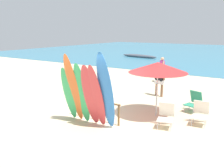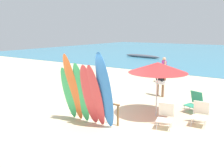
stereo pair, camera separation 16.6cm
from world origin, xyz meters
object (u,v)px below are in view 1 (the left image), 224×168
at_px(beachgoer_by_water, 160,78).
at_px(beach_umbrella, 158,67).
at_px(beachgoer_photographing, 162,68).
at_px(surfboard_blue_5, 106,92).
at_px(surfboard_green_0, 69,94).
at_px(distant_boat, 139,56).
at_px(surfboard_green_2, 82,94).
at_px(beachgoer_midbeach, 102,79).
at_px(surfboard_red_3, 90,96).
at_px(beach_chair_red, 194,101).
at_px(beach_chair_striped, 200,112).
at_px(surfboard_red_4, 97,97).
at_px(beach_chair_blue, 166,114).
at_px(surfboard_orange_1, 73,88).
at_px(surfboard_rack, 96,105).

bearing_deg(beachgoer_by_water, beach_umbrella, -54.31).
bearing_deg(beachgoer_photographing, surfboard_blue_5, 152.06).
distance_m(surfboard_green_0, distant_boat, 21.10).
bearing_deg(beachgoer_by_water, surfboard_green_2, -84.25).
distance_m(surfboard_green_0, beachgoer_midbeach, 3.27).
distance_m(surfboard_red_3, beach_chair_red, 4.32).
relative_size(beach_chair_red, beach_chair_striped, 1.02).
height_order(surfboard_red_4, beachgoer_photographing, surfboard_red_4).
relative_size(surfboard_green_2, distant_boat, 0.46).
distance_m(beach_chair_blue, beach_umbrella, 1.78).
height_order(beachgoer_photographing, beachgoer_midbeach, beachgoer_photographing).
xyz_separation_m(beach_chair_blue, distant_boat, (-10.34, 18.54, -0.26)).
bearing_deg(surfboard_orange_1, beachgoer_by_water, 81.55).
distance_m(surfboard_red_3, beachgoer_by_water, 4.90).
bearing_deg(surfboard_red_4, beach_chair_striped, 42.42).
relative_size(beachgoer_photographing, beachgoer_by_water, 0.98).
bearing_deg(surfboard_red_3, distant_boat, 109.28).
height_order(surfboard_rack, beachgoer_photographing, beachgoer_photographing).
distance_m(beachgoer_photographing, beachgoer_midbeach, 4.88).
bearing_deg(beachgoer_by_water, surfboard_green_0, -91.56).
bearing_deg(beach_chair_blue, surfboard_red_4, -156.83).
distance_m(surfboard_red_3, beach_chair_blue, 2.61).
relative_size(surfboard_orange_1, beach_umbrella, 1.17).
xyz_separation_m(surfboard_orange_1, distant_boat, (-7.48, 19.90, -1.06)).
xyz_separation_m(surfboard_orange_1, surfboard_red_3, (0.72, 0.02, -0.15)).
relative_size(surfboard_green_0, beachgoer_photographing, 1.27).
bearing_deg(surfboard_red_4, beach_umbrella, 64.80).
height_order(beachgoer_photographing, beachgoer_by_water, beachgoer_by_water).
bearing_deg(surfboard_red_4, surfboard_green_2, -179.83).
xyz_separation_m(surfboard_green_2, beach_chair_striped, (3.43, 2.20, -0.66)).
xyz_separation_m(surfboard_green_0, surfboard_blue_5, (1.65, -0.06, 0.31)).
bearing_deg(surfboard_red_4, beach_chair_blue, 39.65).
xyz_separation_m(surfboard_red_3, beach_chair_blue, (2.14, 1.34, -0.64)).
distance_m(surfboard_green_2, surfboard_red_3, 0.38).
distance_m(surfboard_green_2, distant_boat, 21.37).
distance_m(surfboard_rack, beach_umbrella, 2.65).
xyz_separation_m(surfboard_rack, beach_chair_striped, (3.25, 1.68, -0.14)).
relative_size(surfboard_rack, surfboard_green_0, 1.03).
distance_m(surfboard_green_2, beachgoer_by_water, 4.93).
xyz_separation_m(surfboard_orange_1, surfboard_blue_5, (1.34, 0.02, 0.06)).
relative_size(surfboard_red_3, surfboard_blue_5, 0.84).
bearing_deg(beach_chair_red, surfboard_rack, -115.68).
bearing_deg(beachgoer_photographing, surfboard_orange_1, 142.47).
height_order(beachgoer_photographing, beach_umbrella, beach_umbrella).
height_order(surfboard_green_0, distant_boat, surfboard_green_0).
relative_size(beachgoer_photographing, distant_boat, 0.33).
relative_size(surfboard_green_2, beachgoer_photographing, 1.41).
bearing_deg(surfboard_green_0, beach_chair_blue, 25.42).
bearing_deg(surfboard_orange_1, beach_chair_striped, 35.75).
bearing_deg(surfboard_red_4, surfboard_red_3, 179.97).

